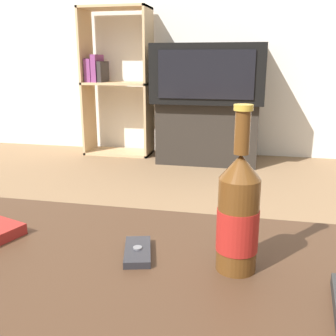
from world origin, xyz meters
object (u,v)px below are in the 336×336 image
television (210,73)px  bookshelf (113,81)px  cell_phone (138,252)px  tv_stand (208,131)px  beer_bottle (238,215)px

television → bookshelf: 0.88m
cell_phone → tv_stand: bearing=78.3°
tv_stand → bookshelf: 0.96m
television → bookshelf: bookshelf is taller
tv_stand → television: size_ratio=0.93×
tv_stand → beer_bottle: beer_bottle is taller
bookshelf → cell_phone: (1.02, -2.72, -0.18)m
television → bookshelf: (-0.87, 0.10, -0.07)m
cell_phone → bookshelf: bearing=95.6°
tv_stand → beer_bottle: size_ratio=2.71×
television → beer_bottle: bearing=-82.5°
tv_stand → bookshelf: (-0.87, 0.09, 0.41)m
beer_bottle → tv_stand: bearing=97.5°
tv_stand → cell_phone: tv_stand is taller
beer_bottle → cell_phone: (-0.19, 0.01, -0.10)m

